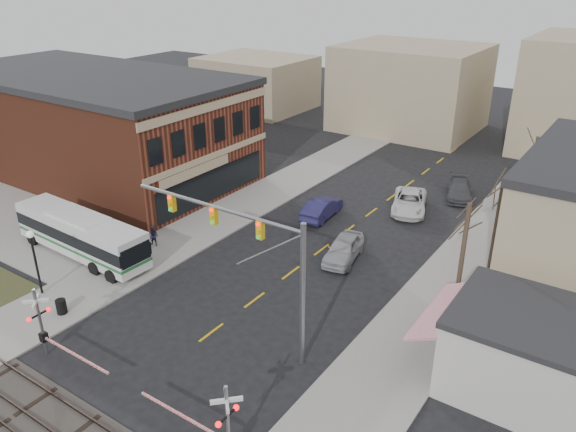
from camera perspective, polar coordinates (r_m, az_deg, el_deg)
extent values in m
plane|color=black|center=(31.27, -10.28, -13.37)|extent=(160.00, 160.00, 0.00)
cube|color=gray|center=(49.91, -2.37, 2.16)|extent=(5.00, 60.00, 0.12)
cube|color=gray|center=(42.46, 18.80, -3.42)|extent=(5.00, 60.00, 0.12)
cube|color=gray|center=(49.52, -24.88, -0.42)|extent=(20.00, 10.00, 0.11)
cube|color=#2D231E|center=(28.34, -19.26, -18.96)|extent=(160.00, 0.08, 0.14)
cube|color=brown|center=(57.75, -19.21, 8.58)|extent=(30.00, 15.00, 9.00)
cube|color=#262628|center=(56.74, -19.89, 13.23)|extent=(30.40, 15.40, 0.60)
cube|color=tan|center=(47.01, -7.79, 6.03)|extent=(0.10, 15.00, 0.50)
cube|color=tan|center=(45.90, -8.08, 10.89)|extent=(0.10, 15.00, 0.70)
cube|color=black|center=(47.85, -7.62, 3.19)|extent=(0.08, 13.00, 2.60)
cube|color=beige|center=(29.50, 24.14, -13.19)|extent=(8.00, 6.00, 4.00)
cube|color=#262628|center=(28.32, 24.88, -9.71)|extent=(8.20, 6.20, 0.30)
cube|color=#B41631|center=(29.67, 15.38, -9.13)|extent=(1.68, 6.00, 0.87)
cylinder|color=#382B21|center=(33.77, 17.27, -4.04)|extent=(0.28, 0.28, 6.75)
cylinder|color=#382B21|center=(39.08, 20.39, -0.88)|extent=(0.28, 0.28, 6.30)
cylinder|color=#382B21|center=(46.21, 23.33, 3.11)|extent=(0.28, 0.28, 7.20)
cube|color=silver|center=(41.58, -20.30, -1.69)|extent=(11.72, 2.95, 2.56)
cube|color=black|center=(41.51, -20.33, -1.49)|extent=(11.76, 2.99, 0.87)
cube|color=#246C33|center=(41.84, -20.18, -2.44)|extent=(11.76, 2.99, 0.19)
cylinder|color=black|center=(42.11, -20.06, -3.21)|extent=(1.06, 2.55, 0.97)
cylinder|color=gray|center=(27.74, 1.48, -8.24)|extent=(0.28, 0.28, 8.00)
cylinder|color=gray|center=(29.00, -7.45, 0.92)|extent=(10.80, 0.20, 0.20)
cube|color=gold|center=(27.52, -2.83, -1.38)|extent=(0.35, 0.30, 1.00)
cube|color=gold|center=(29.26, -7.54, 0.07)|extent=(0.35, 0.30, 1.00)
cube|color=gold|center=(31.20, -11.70, 1.34)|extent=(0.35, 0.30, 1.00)
cylinder|color=gray|center=(32.08, -23.84, -9.88)|extent=(0.16, 0.16, 4.00)
cube|color=silver|center=(31.41, -24.24, -7.91)|extent=(1.00, 1.00, 0.18)
cube|color=silver|center=(31.41, -24.24, -7.91)|extent=(1.00, 1.00, 0.18)
sphere|color=#FF0C0C|center=(31.60, -24.82, -9.54)|extent=(0.26, 0.26, 0.26)
sphere|color=#FF0C0C|center=(32.04, -23.17, -8.72)|extent=(0.26, 0.26, 0.26)
cube|color=black|center=(32.57, -23.57, -11.20)|extent=(0.35, 0.35, 0.50)
cube|color=#FF0C0C|center=(30.69, -20.80, -13.04)|extent=(5.00, 0.10, 0.10)
cylinder|color=gray|center=(24.15, -6.12, -20.40)|extent=(0.16, 0.16, 4.00)
cube|color=silver|center=(23.25, -6.27, -18.12)|extent=(1.00, 1.00, 0.18)
cube|color=silver|center=(23.25, -6.27, -18.12)|extent=(1.00, 1.00, 0.18)
sphere|color=#FF0C0C|center=(23.51, -7.09, -20.28)|extent=(0.26, 0.26, 0.26)
sphere|color=#FF0C0C|center=(24.10, -5.29, -18.82)|extent=(0.26, 0.26, 0.26)
cube|color=#FF0C0C|center=(26.10, -10.68, -19.31)|extent=(5.00, 0.10, 0.10)
cylinder|color=black|center=(37.60, -24.19, -4.60)|extent=(0.14, 0.14, 3.92)
sphere|color=silver|center=(36.70, -24.75, -1.71)|extent=(0.44, 0.44, 0.44)
cylinder|color=black|center=(35.81, -22.04, -8.52)|extent=(0.60, 0.60, 0.88)
imported|color=#A6A6AB|center=(39.15, 5.67, -3.31)|extent=(2.84, 5.11, 1.64)
imported|color=#1F1D49|center=(45.41, 3.44, 0.81)|extent=(2.11, 4.97, 1.60)
imported|color=silver|center=(47.60, 12.23, 1.42)|extent=(4.39, 6.29, 1.60)
imported|color=#414146|center=(51.49, 17.01, 2.58)|extent=(3.54, 5.40, 1.45)
imported|color=#574B46|center=(38.39, -14.68, -4.45)|extent=(0.51, 0.66, 1.63)
imported|color=#2F2D50|center=(41.66, -13.50, -2.01)|extent=(0.90, 0.81, 1.54)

